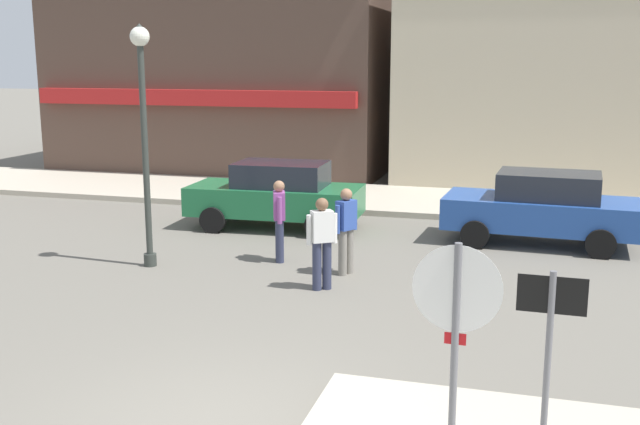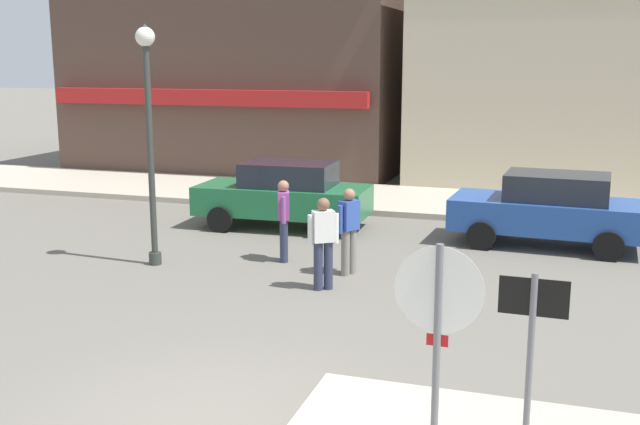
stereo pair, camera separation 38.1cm
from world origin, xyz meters
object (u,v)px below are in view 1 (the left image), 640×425
stop_sign (456,326)px  parked_car_nearest (277,194)px  pedestrian_crossing_far (279,218)px  pedestrian_crossing_near (346,228)px  lamp_post (143,111)px  one_way_sign (548,354)px  pedestrian_kerb_side (322,241)px  parked_car_second (542,207)px

stop_sign → parked_car_nearest: 11.00m
parked_car_nearest → pedestrian_crossing_far: (1.03, -2.81, 0.06)m
parked_car_nearest → pedestrian_crossing_near: 4.16m
lamp_post → pedestrian_crossing_near: size_ratio=2.82×
one_way_sign → pedestrian_crossing_near: size_ratio=1.30×
parked_car_nearest → pedestrian_kerb_side: (2.33, -4.35, 0.06)m
stop_sign → parked_car_second: bearing=85.0°
parked_car_second → stop_sign: bearing=-95.0°
parked_car_nearest → one_way_sign: bearing=-58.5°
pedestrian_crossing_far → lamp_post: bearing=-156.6°
pedestrian_crossing_far → one_way_sign: bearing=-54.5°
pedestrian_kerb_side → lamp_post: bearing=171.5°
stop_sign → lamp_post: lamp_post is taller
stop_sign → pedestrian_crossing_far: (-4.08, 6.90, -0.65)m
one_way_sign → parked_car_second: one_way_sign is taller
parked_car_nearest → parked_car_second: 5.96m
one_way_sign → pedestrian_kerb_side: bearing=124.0°
stop_sign → lamp_post: size_ratio=0.51×
stop_sign → lamp_post: bearing=137.2°
one_way_sign → stop_sign: bearing=-179.3°
parked_car_nearest → pedestrian_crossing_near: (2.50, -3.32, 0.06)m
parked_car_nearest → pedestrian_kerb_side: size_ratio=2.53×
pedestrian_crossing_near → lamp_post: bearing=-172.7°
one_way_sign → pedestrian_crossing_near: bearing=118.3°
lamp_post → pedestrian_crossing_far: size_ratio=2.82×
parked_car_second → pedestrian_crossing_far: bearing=-149.8°
lamp_post → parked_car_second: lamp_post is taller
parked_car_second → pedestrian_crossing_near: bearing=-135.7°
one_way_sign → parked_car_second: bearing=89.8°
parked_car_nearest → pedestrian_crossing_far: pedestrian_crossing_far is taller
stop_sign → parked_car_second: 9.83m
parked_car_nearest → parked_car_second: bearing=0.5°
parked_car_second → pedestrian_kerb_side: 5.71m
one_way_sign → pedestrian_crossing_far: size_ratio=1.30×
parked_car_nearest → pedestrian_kerb_side: pedestrian_kerb_side is taller
parked_car_nearest → parked_car_second: size_ratio=0.99×
one_way_sign → pedestrian_kerb_side: size_ratio=1.30×
pedestrian_crossing_near → one_way_sign: bearing=-61.7°
pedestrian_crossing_near → pedestrian_crossing_far: bearing=160.9°
stop_sign → pedestrian_crossing_near: size_ratio=1.43×
stop_sign → pedestrian_crossing_far: size_ratio=1.43×
one_way_sign → parked_car_nearest: size_ratio=0.52×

